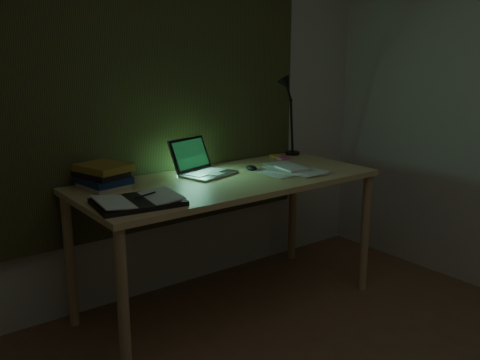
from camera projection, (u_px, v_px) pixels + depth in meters
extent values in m
cube|color=beige|center=(146.00, 98.00, 3.20)|extent=(3.50, 0.00, 2.50)
cube|color=#33371B|center=(147.00, 64.00, 3.12)|extent=(2.20, 0.06, 2.00)
ellipsoid|color=black|center=(251.00, 168.00, 3.29)|extent=(0.06, 0.09, 0.03)
cube|color=yellow|center=(276.00, 156.00, 3.72)|extent=(0.08, 0.08, 0.01)
cube|color=#E75995|center=(283.00, 158.00, 3.64)|extent=(0.07, 0.07, 0.01)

